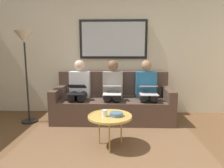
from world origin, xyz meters
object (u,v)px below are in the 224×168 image
object	(u,v)px
framed_mirror	(113,39)
person_middle	(113,88)
bowl	(116,114)
person_left	(146,89)
laptop_silver	(148,90)
person_right	(79,88)
standing_lamp	(25,47)
couch	(113,103)
laptop_white	(112,90)
laptop_black	(77,90)
coffee_table	(110,117)
cup	(105,113)

from	to	relation	value
framed_mirror	person_middle	xyz separation A→B (m)	(0.00, 0.46, -0.94)
bowl	person_left	bearing A→B (deg)	-115.53
laptop_silver	person_right	bearing A→B (deg)	-10.70
framed_mirror	person_middle	size ratio (longest dim) A/B	1.21
laptop_silver	standing_lamp	world-z (taller)	standing_lamp
couch	person_middle	bearing A→B (deg)	90.00
laptop_white	laptop_black	bearing A→B (deg)	-0.64
coffee_table	laptop_silver	bearing A→B (deg)	-125.26
standing_lamp	laptop_black	bearing A→B (deg)	177.84
framed_mirror	laptop_black	xyz separation A→B (m)	(0.64, 0.69, -0.92)
bowl	person_right	world-z (taller)	person_right
couch	bowl	xyz separation A→B (m)	(-0.09, 1.23, 0.16)
person_right	bowl	bearing A→B (deg)	122.00
cup	person_middle	xyz separation A→B (m)	(-0.07, -1.18, 0.12)
bowl	standing_lamp	bearing A→B (deg)	-30.47
bowl	person_right	xyz separation A→B (m)	(0.73, -1.16, 0.14)
standing_lamp	couch	bearing A→B (deg)	-170.20
person_middle	person_left	bearing A→B (deg)	180.00
laptop_white	laptop_black	size ratio (longest dim) A/B	0.97
bowl	laptop_white	world-z (taller)	laptop_white
framed_mirror	cup	distance (m)	1.95
couch	coffee_table	distance (m)	1.22
framed_mirror	bowl	distance (m)	1.95
person_middle	laptop_white	xyz separation A→B (m)	(0.00, 0.24, 0.02)
laptop_white	cup	bearing A→B (deg)	85.72
person_middle	laptop_black	bearing A→B (deg)	20.03
cup	couch	bearing A→B (deg)	-93.22
framed_mirror	person_left	distance (m)	1.23
cup	bowl	xyz separation A→B (m)	(-0.16, -0.02, -0.02)
laptop_silver	laptop_black	bearing A→B (deg)	-0.39
laptop_white	laptop_black	world-z (taller)	laptop_black
person_left	laptop_silver	world-z (taller)	person_left
framed_mirror	standing_lamp	world-z (taller)	framed_mirror
couch	laptop_silver	xyz separation A→B (m)	(-0.64, 0.31, 0.32)
framed_mirror	laptop_black	distance (m)	1.32
bowl	laptop_black	xyz separation A→B (m)	(0.73, -0.93, 0.15)
person_left	framed_mirror	bearing A→B (deg)	-35.52
framed_mirror	laptop_white	xyz separation A→B (m)	(0.00, 0.70, -0.92)
coffee_table	standing_lamp	size ratio (longest dim) A/B	0.36
framed_mirror	laptop_white	bearing A→B (deg)	90.00
coffee_table	person_right	bearing A→B (deg)	-60.92
person_right	standing_lamp	size ratio (longest dim) A/B	0.69
laptop_white	person_right	distance (m)	0.68
laptop_black	standing_lamp	size ratio (longest dim) A/B	0.22
framed_mirror	coffee_table	distance (m)	1.96
laptop_black	standing_lamp	distance (m)	1.18
cup	bowl	world-z (taller)	cup
couch	cup	bearing A→B (deg)	86.78
person_middle	person_right	world-z (taller)	same
cup	person_middle	world-z (taller)	person_middle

